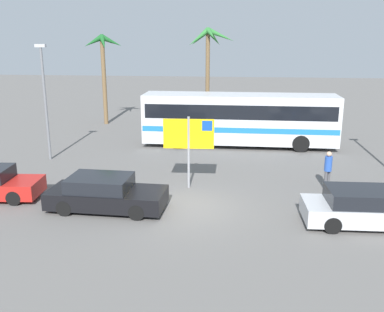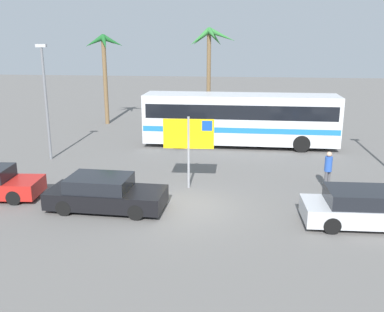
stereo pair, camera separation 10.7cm
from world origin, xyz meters
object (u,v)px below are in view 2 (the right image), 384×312
(pedestrian_near_sign, at_px, (328,167))
(ferry_sign, at_px, (190,137))
(car_silver, at_px, (365,208))
(car_black, at_px, (105,193))
(bus_front_coach, at_px, (240,117))

(pedestrian_near_sign, bearing_deg, ferry_sign, -124.53)
(car_silver, bearing_deg, pedestrian_near_sign, 97.52)
(car_silver, height_order, car_black, same)
(ferry_sign, bearing_deg, pedestrian_near_sign, 2.16)
(car_silver, bearing_deg, car_black, 175.61)
(bus_front_coach, relative_size, ferry_sign, 3.64)
(car_silver, relative_size, car_black, 1.00)
(pedestrian_near_sign, bearing_deg, car_black, -108.80)
(car_black, distance_m, pedestrian_near_sign, 9.60)
(ferry_sign, relative_size, pedestrian_near_sign, 1.88)
(car_black, bearing_deg, bus_front_coach, 66.98)
(bus_front_coach, relative_size, car_silver, 2.57)
(bus_front_coach, height_order, car_silver, bus_front_coach)
(ferry_sign, height_order, car_silver, ferry_sign)
(ferry_sign, height_order, car_black, ferry_sign)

